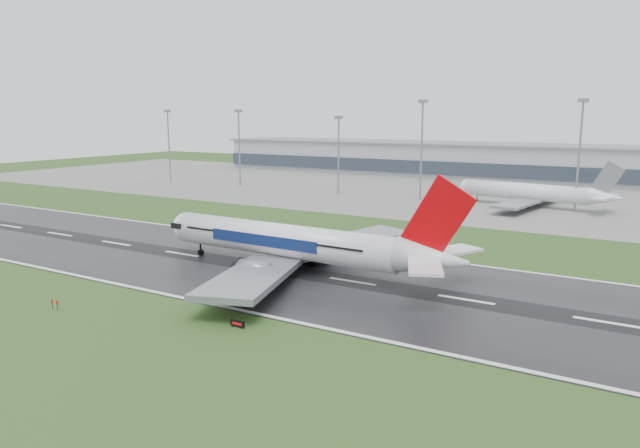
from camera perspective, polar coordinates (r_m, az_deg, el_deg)
The scene contains 12 objects.
ground at distance 123.49m, azimuth -13.53°, elevation -2.93°, with size 520.00×520.00×0.00m, color #254318.
runway at distance 123.48m, azimuth -13.53°, elevation -2.91°, with size 400.00×45.00×0.10m, color black.
apron at distance 228.86m, azimuth 8.66°, elevation 3.44°, with size 400.00×130.00×0.08m, color slate.
terminal at distance 284.49m, azimuth 13.24°, elevation 6.19°, with size 240.00×36.00×15.00m, color #989AA3.
main_airliner at distance 104.49m, azimuth -1.95°, elevation 0.16°, with size 62.77×59.78×18.53m, color white, non-canonical shape.
parked_airliner at distance 193.18m, azimuth 20.27°, elevation 3.83°, with size 51.11×47.59×14.98m, color silver, non-canonical shape.
runway_sign at distance 80.30m, azimuth -8.18°, elevation -9.78°, with size 2.30×0.26×1.04m, color black, non-canonical shape.
floodmast_0 at distance 263.52m, azimuth -14.73°, elevation 7.40°, with size 0.64×0.64×29.82m, color gray.
floodmast_1 at distance 237.55m, azimuth -7.99°, elevation 7.31°, with size 0.64×0.64×29.68m, color gray.
floodmast_2 at distance 212.32m, azimuth 1.84°, elevation 6.68°, with size 0.64×0.64×27.22m, color gray.
floodmast_3 at distance 198.89m, azimuth 10.02°, elevation 7.01°, with size 0.64×0.64×32.49m, color gray.
floodmast_4 at distance 187.53m, azimuth 24.26°, elevation 5.98°, with size 0.64×0.64×32.21m, color gray.
Camera 1 is at (83.90, -86.02, 28.46)m, focal length 32.30 mm.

